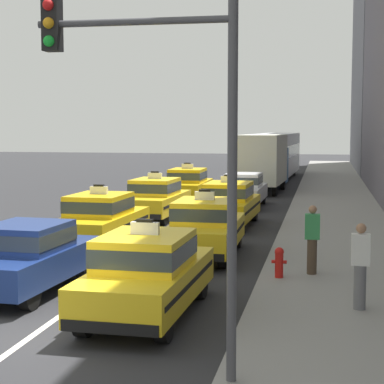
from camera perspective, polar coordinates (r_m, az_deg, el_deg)
ground_plane at (r=12.60m, az=-13.56°, el=-11.90°), size 160.00×160.00×0.00m
lane_stripe_left_right at (r=31.53m, az=1.79°, el=-1.22°), size 0.14×80.00×0.01m
sidewalk_curb at (r=26.15m, az=12.17°, el=-2.60°), size 4.00×90.00×0.15m
sedan_left_nearest at (r=15.69m, az=-13.67°, el=-5.23°), size 1.99×4.39×1.58m
taxi_left_second at (r=21.14m, az=-7.77°, el=-2.26°), size 1.97×4.62×1.96m
taxi_left_third at (r=27.01m, az=-3.09°, el=-0.51°), size 1.99×4.63×1.96m
taxi_left_fourth at (r=33.26m, az=-0.35°, el=0.66°), size 1.85×4.57×1.96m
taxi_right_nearest at (r=13.35m, az=-3.85°, el=-6.85°), size 1.92×4.60×1.96m
taxi_right_second at (r=19.32m, az=1.12°, el=-2.95°), size 1.87×4.58×1.96m
taxi_right_third at (r=25.23m, az=3.13°, el=-0.94°), size 1.95×4.61×1.96m
sedan_right_fourth at (r=31.25m, az=4.41°, el=0.26°), size 1.84×4.33×1.58m
box_truck_right_fifth at (r=38.64m, az=6.08°, el=2.65°), size 2.56×7.06×3.27m
bus_right_sixth at (r=48.47m, az=7.10°, el=3.29°), size 2.96×11.29×3.22m
pedestrian_near_crosswalk at (r=16.66m, az=10.16°, el=-3.96°), size 0.36×0.24×1.69m
pedestrian_mid_block at (r=13.69m, az=14.08°, el=-6.08°), size 0.36×0.24×1.72m
fire_hydrant at (r=16.24m, az=7.40°, el=-5.83°), size 0.36×0.22×0.73m
traffic_light_pole at (r=9.44m, az=-2.39°, el=6.01°), size 2.87×0.33×5.58m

